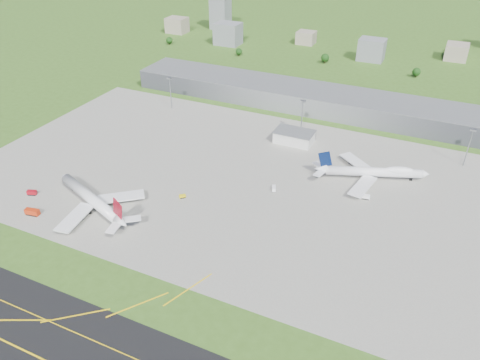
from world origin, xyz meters
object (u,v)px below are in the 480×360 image
at_px(crash_tender, 32,193).
at_px(tug_yellow, 182,196).
at_px(airliner_red_twin, 93,200).
at_px(airliner_blue_quad, 374,172).
at_px(fire_truck, 32,212).
at_px(van_white_far, 366,197).
at_px(van_white_near, 274,189).

distance_m(crash_tender, tug_yellow, 87.92).
distance_m(airliner_red_twin, airliner_blue_quad, 165.76).
distance_m(fire_truck, van_white_far, 186.12).
distance_m(airliner_red_twin, tug_yellow, 49.43).
height_order(fire_truck, van_white_far, fire_truck).
xyz_separation_m(airliner_blue_quad, van_white_near, (-50.26, -37.57, -3.76)).
xyz_separation_m(van_white_near, van_white_far, (50.96, 13.90, -0.00)).
xyz_separation_m(airliner_red_twin, airliner_blue_quad, (134.68, 96.63, -0.11)).
bearing_deg(airliner_blue_quad, van_white_near, -163.50).
height_order(airliner_blue_quad, fire_truck, airliner_blue_quad).
bearing_deg(van_white_near, airliner_blue_quad, -74.98).
bearing_deg(tug_yellow, van_white_near, -10.11).
bearing_deg(crash_tender, fire_truck, -64.77).
height_order(airliner_blue_quad, tug_yellow, airliner_blue_quad).
bearing_deg(airliner_red_twin, van_white_near, -124.01).
xyz_separation_m(airliner_red_twin, van_white_far, (135.38, 72.97, -3.87)).
bearing_deg(airliner_blue_quad, crash_tender, -170.35).
relative_size(van_white_near, van_white_far, 1.04).
bearing_deg(fire_truck, tug_yellow, 26.91).
relative_size(fire_truck, tug_yellow, 2.01).
bearing_deg(airliner_red_twin, tug_yellow, -122.09).
xyz_separation_m(crash_tender, van_white_far, (176.92, 77.76, -0.17)).
distance_m(airliner_red_twin, van_white_near, 103.10).
height_order(airliner_red_twin, crash_tender, airliner_red_twin).
relative_size(crash_tender, van_white_near, 1.09).
height_order(airliner_red_twin, van_white_far, airliner_red_twin).
height_order(airliner_blue_quad, crash_tender, airliner_blue_quad).
bearing_deg(crash_tender, van_white_near, 5.72).
relative_size(crash_tender, tug_yellow, 1.41).
bearing_deg(fire_truck, airliner_red_twin, 26.68).
relative_size(fire_truck, van_white_near, 1.55).
xyz_separation_m(crash_tender, tug_yellow, (80.93, 34.37, -0.48)).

